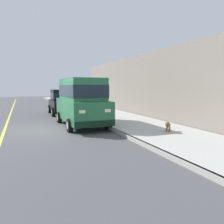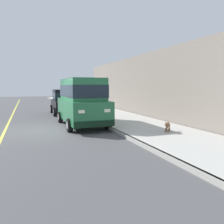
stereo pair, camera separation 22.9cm
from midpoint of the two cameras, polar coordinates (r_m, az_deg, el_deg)
ground_plane at (r=11.52m, az=-17.12°, el=-4.39°), size 80.00×80.00×0.00m
curb at (r=12.12m, az=-1.84°, el=-3.24°), size 0.16×64.00×0.14m
sidewalk at (r=12.81m, az=5.80°, el=-2.74°), size 3.60×64.00×0.14m
lane_centre_line at (r=11.53m, az=-25.10°, el=-4.69°), size 0.12×57.60×0.01m
car_green_van at (r=12.20m, az=-7.13°, el=3.04°), size 2.15×4.91×2.52m
car_black_hatchback at (r=17.76m, az=-11.59°, el=2.66°), size 1.98×3.82×1.88m
dog_brown at (r=10.13m, az=14.49°, el=-3.31°), size 0.56×0.58×0.49m
fire_hydrant at (r=12.77m, az=-0.82°, el=-0.90°), size 0.34×0.24×0.72m
building_facade at (r=17.28m, az=5.97°, el=6.54°), size 0.50×20.00×4.29m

